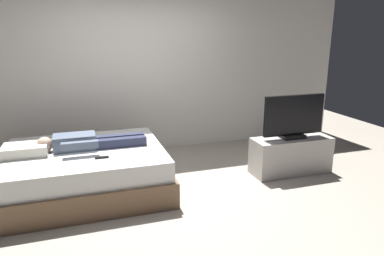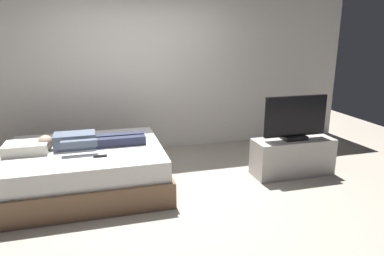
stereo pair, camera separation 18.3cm
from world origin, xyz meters
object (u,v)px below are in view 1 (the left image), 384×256
at_px(person, 86,142).
at_px(tv, 294,118).
at_px(tv_stand, 291,155).
at_px(pillow, 25,150).
at_px(remote, 102,157).
at_px(bed, 86,171).

distance_m(person, tv, 2.70).
height_order(tv_stand, tv, tv).
height_order(pillow, remote, pillow).
bearing_deg(tv, bed, 174.76).
distance_m(person, remote, 0.44).
distance_m(bed, pillow, 0.72).
bearing_deg(remote, tv, 2.95).
relative_size(pillow, remote, 3.20).
relative_size(tv_stand, tv, 1.25).
distance_m(bed, tv_stand, 2.72).
bearing_deg(bed, remote, -64.57).
bearing_deg(remote, pillow, 155.10).
xyz_separation_m(bed, remote, (0.18, -0.38, 0.29)).
distance_m(pillow, tv, 3.36).
relative_size(bed, tv_stand, 1.74).
relative_size(bed, person, 1.52).
bearing_deg(pillow, bed, -0.00).
xyz_separation_m(pillow, remote, (0.82, -0.38, -0.05)).
bearing_deg(person, remote, -69.53).
xyz_separation_m(bed, tv, (2.71, -0.25, 0.52)).
bearing_deg(tv, person, 174.15).
height_order(pillow, person, person).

